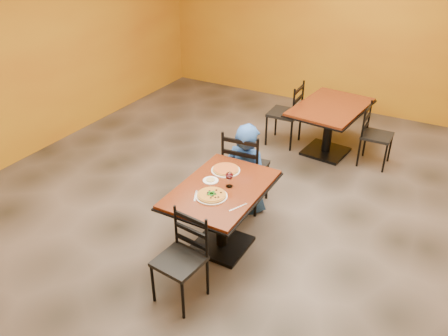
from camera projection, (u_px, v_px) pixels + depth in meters
The scene contains 19 objects.
floor at pixel (243, 222), 5.31m from camera, with size 7.00×8.00×0.01m, color black.
wall_back at pixel (353, 23), 7.60m from camera, with size 7.00×0.01×3.00m, color #B87F14.
wall_left at pixel (10, 53), 6.04m from camera, with size 0.01×8.00×3.00m, color #B87F14.
table_main at pixel (221, 203), 4.66m from camera, with size 0.83×1.23×0.75m.
table_second at pixel (330, 118), 6.53m from camera, with size 1.01×1.39×0.75m.
chair_main_near at pixel (179, 262), 4.07m from camera, with size 0.39×0.39×0.87m, color black, non-canonical shape.
chair_main_far at pixel (246, 167), 5.40m from camera, with size 0.46×0.46×1.02m, color black, non-canonical shape.
chair_second_left at pixel (284, 114), 6.86m from camera, with size 0.44×0.44×0.97m, color black, non-canonical shape.
chair_second_right at pixel (377, 136), 6.30m from camera, with size 0.39×0.39×0.87m, color black, non-canonical shape.
diner at pixel (247, 167), 5.32m from camera, with size 0.57×0.37×1.10m, color navy.
plate_main at pixel (212, 196), 4.41m from camera, with size 0.31×0.31×0.01m, color white.
pizza_main at pixel (212, 195), 4.40m from camera, with size 0.28×0.28×0.02m, color maroon.
plate_far at pixel (226, 170), 4.84m from camera, with size 0.31×0.31×0.01m, color white.
pizza_far at pixel (226, 169), 4.84m from camera, with size 0.28×0.28×0.02m, color #BA6F23.
side_plate at pixel (211, 181), 4.66m from camera, with size 0.16×0.16×0.01m, color white.
dip at pixel (211, 180), 4.66m from camera, with size 0.09×0.09×0.01m, color tan.
wine_glass at pixel (229, 179), 4.53m from camera, with size 0.08×0.08×0.18m, color white, non-canonical shape.
fork at pixel (196, 196), 4.42m from camera, with size 0.01×0.19×0.00m, color silver.
knife at pixel (238, 207), 4.25m from camera, with size 0.01×0.21×0.00m, color silver.
Camera 1 is at (1.90, -3.86, 3.19)m, focal length 36.55 mm.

